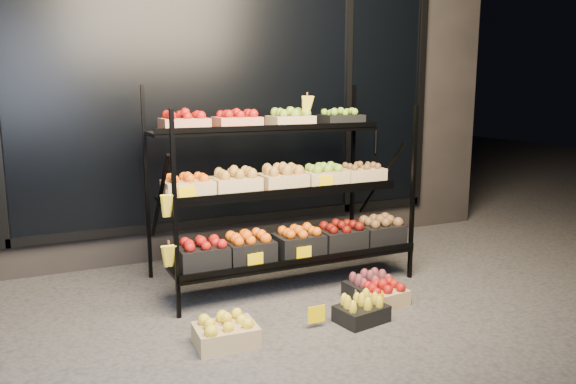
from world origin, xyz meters
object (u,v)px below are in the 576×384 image
display_rack (282,190)px  floor_crate_midright (383,294)px  floor_crate_midleft (361,310)px  floor_crate_left (226,331)px

display_rack → floor_crate_midright: 1.19m
display_rack → floor_crate_midleft: size_ratio=5.71×
floor_crate_midleft → floor_crate_midright: size_ratio=1.04×
floor_crate_left → floor_crate_midleft: size_ratio=1.06×
display_rack → floor_crate_midleft: (0.14, -1.04, -0.70)m
floor_crate_left → floor_crate_midright: floor_crate_left is taller
floor_crate_left → floor_crate_midleft: floor_crate_left is taller
floor_crate_midleft → floor_crate_midright: (0.32, 0.20, -0.00)m
display_rack → floor_crate_left: display_rack is taller
display_rack → floor_crate_left: 1.47m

